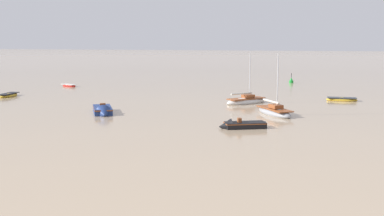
% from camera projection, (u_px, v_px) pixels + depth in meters
% --- Properties ---
extents(rowboat_moored_1, '(4.10, 2.82, 0.62)m').
position_uv_depth(rowboat_moored_1, '(69.00, 86.00, 91.34)').
color(rowboat_moored_1, red).
rests_on(rowboat_moored_1, ground).
extents(motorboat_moored_0, '(5.26, 3.63, 1.71)m').
position_uv_depth(motorboat_moored_0, '(238.00, 126.00, 48.04)').
color(motorboat_moored_0, black).
rests_on(motorboat_moored_0, ground).
extents(sailboat_moored_0, '(5.81, 7.15, 7.99)m').
position_uv_depth(sailboat_moored_0, '(274.00, 112.00, 56.82)').
color(sailboat_moored_0, gray).
rests_on(sailboat_moored_0, ground).
extents(sailboat_moored_1, '(6.22, 6.60, 7.76)m').
position_uv_depth(sailboat_moored_1, '(246.00, 101.00, 66.90)').
color(sailboat_moored_1, white).
rests_on(sailboat_moored_1, ground).
extents(rowboat_moored_2, '(4.69, 1.78, 0.73)m').
position_uv_depth(rowboat_moored_2, '(342.00, 100.00, 69.63)').
color(rowboat_moored_2, gold).
rests_on(rowboat_moored_2, ground).
extents(rowboat_moored_3, '(2.21, 4.90, 0.75)m').
position_uv_depth(rowboat_moored_3, '(9.00, 95.00, 75.00)').
color(rowboat_moored_3, gold).
rests_on(rowboat_moored_3, ground).
extents(motorboat_moored_2, '(4.96, 6.45, 2.13)m').
position_uv_depth(motorboat_moored_2, '(103.00, 112.00, 57.23)').
color(motorboat_moored_2, navy).
rests_on(motorboat_moored_2, ground).
extents(channel_buoy, '(0.90, 0.90, 2.30)m').
position_uv_depth(channel_buoy, '(291.00, 81.00, 98.40)').
color(channel_buoy, '#198C2D').
rests_on(channel_buoy, ground).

